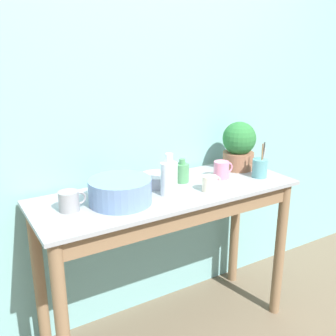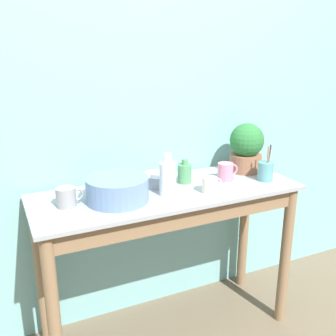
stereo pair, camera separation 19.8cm
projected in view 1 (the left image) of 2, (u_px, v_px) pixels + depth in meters
The scene contains 11 objects.
wall_back at pixel (140, 115), 2.17m from camera, with size 6.00×0.05×2.40m.
counter_table at pixel (170, 226), 2.06m from camera, with size 1.39×0.50×0.86m.
potted_plant at pixel (239, 145), 2.32m from camera, with size 0.20×0.20×0.28m.
bowl_wash_large at pixel (120, 191), 1.84m from camera, with size 0.30×0.30×0.12m.
bottle_tall at pixel (169, 178), 1.94m from camera, with size 0.08×0.08×0.21m.
bottle_short at pixel (182, 172), 2.13m from camera, with size 0.07×0.07×0.13m.
mug_cream at pixel (210, 183), 2.00m from camera, with size 0.11×0.08×0.08m.
mug_pink at pixel (222, 170), 2.19m from camera, with size 0.12×0.08×0.10m.
mug_grey at pixel (69, 201), 1.76m from camera, with size 0.13×0.09×0.09m.
bowl_small_steel at pixel (156, 180), 2.08m from camera, with size 0.17×0.17×0.06m.
utensil_cup at pixel (260, 168), 2.20m from camera, with size 0.08×0.08×0.20m.
Camera 1 is at (-0.97, -1.37, 1.58)m, focal length 42.00 mm.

